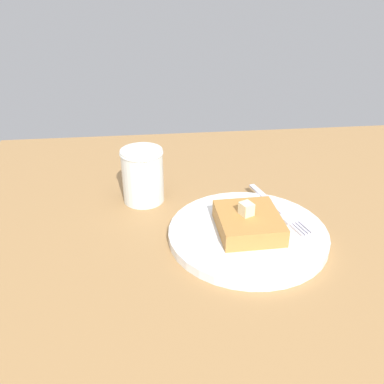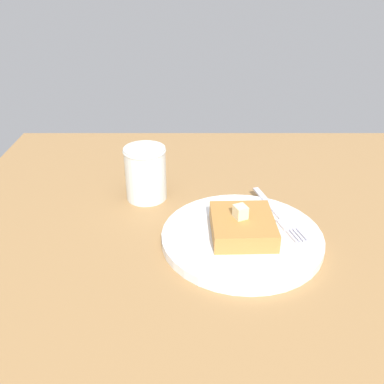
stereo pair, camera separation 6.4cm
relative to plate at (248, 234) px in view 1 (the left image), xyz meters
The scene contains 6 objects.
table_surface 7.15cm from the plate, 62.67° to the right, with size 97.85×97.85×2.91cm, color #9D7344.
plate is the anchor object (origin of this frame).
toast_slice_center 1.87cm from the plate, 116.57° to the right, with size 8.60×9.63×2.60cm, color #B27839.
butter_pat_primary 4.09cm from the plate, 156.94° to the left, with size 1.79×1.61×1.79cm, color beige.
fork 7.54cm from the plate, 36.16° to the left, with size 5.76×15.78×0.36cm.
syrup_jar 19.81cm from the plate, 138.61° to the left, with size 6.94×6.94×8.93cm.
Camera 1 is at (-16.58, -43.52, 38.30)cm, focal length 40.00 mm.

